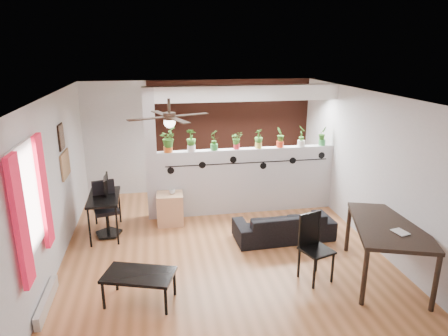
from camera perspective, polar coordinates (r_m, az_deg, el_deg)
room_shell at (r=6.47m, az=-0.47°, el=-1.14°), size 6.30×7.10×2.90m
partition_wall at (r=8.21m, az=3.30°, el=-1.78°), size 3.60×0.18×1.35m
ceiling_header at (r=7.83m, az=3.52°, el=10.63°), size 3.60×0.18×0.30m
pier_column at (r=7.82m, az=-10.37°, el=1.80°), size 0.22×0.20×2.60m
brick_panel at (r=9.43m, az=1.32°, el=4.65°), size 3.90×0.05×2.60m
vine_decal at (r=8.00m, az=3.51°, el=0.75°), size 3.31×0.01×0.30m
window_assembly at (r=5.41m, az=-25.97°, el=-4.27°), size 0.09×1.30×1.55m
baseboard_heater at (r=6.03m, az=-24.01°, el=-16.98°), size 0.08×1.00×0.18m
corkboard at (r=7.44m, az=-21.72°, el=0.47°), size 0.03×0.60×0.45m
framed_art at (r=7.28m, az=-22.23°, el=4.14°), size 0.03×0.34×0.44m
ceiling_fan at (r=5.85m, az=-7.81°, el=7.02°), size 1.19×1.19×0.43m
potted_plant_0 at (r=7.76m, az=-8.05°, el=4.07°), size 0.22×0.27×0.48m
potted_plant_1 at (r=7.79m, az=-4.72°, el=4.10°), size 0.27×0.25×0.44m
potted_plant_2 at (r=7.84m, az=-1.42°, el=4.14°), size 0.27×0.26×0.41m
potted_plant_3 at (r=7.93m, az=1.81°, el=4.06°), size 0.19×0.16×0.36m
potted_plant_4 at (r=8.03m, az=4.98°, el=4.30°), size 0.25×0.24×0.39m
potted_plant_5 at (r=8.15m, az=8.06°, el=4.47°), size 0.25×0.26×0.41m
potted_plant_6 at (r=8.30m, az=11.04°, el=4.61°), size 0.18×0.22×0.43m
potted_plant_7 at (r=8.47m, az=13.89°, el=4.56°), size 0.23×0.21×0.40m
sofa at (r=7.28m, az=8.52°, el=-8.15°), size 1.69×0.72×0.49m
cube_shelf at (r=7.82m, az=-7.69°, el=-5.78°), size 0.52×0.46×0.61m
cup at (r=7.70m, az=-7.42°, el=-3.35°), size 0.13×0.13×0.09m
computer_desk at (r=7.51m, az=-16.77°, el=-4.37°), size 0.56×1.04×0.74m
monitor at (r=7.60m, az=-16.76°, el=-2.82°), size 0.32×0.08×0.18m
office_chair at (r=7.58m, az=-16.46°, el=-6.07°), size 0.51×0.51×0.98m
dining_table at (r=6.31m, az=22.52°, el=-8.18°), size 1.41×1.80×0.86m
book at (r=5.99m, az=23.32°, el=-8.55°), size 0.20×0.25×0.02m
folding_chair at (r=6.06m, az=12.58°, el=-10.11°), size 0.51×0.51×1.00m
coffee_table at (r=5.60m, az=-12.05°, el=-14.93°), size 1.03×0.77×0.43m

